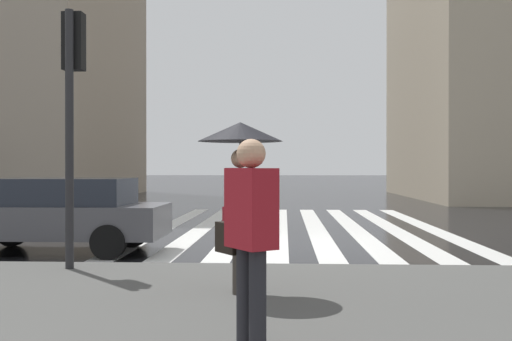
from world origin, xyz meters
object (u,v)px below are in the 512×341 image
Objects in this scene: pedestrian_with_floral_umbrella at (240,157)px; pedestrian_in_red_jacket at (249,232)px; car_dark_grey at (59,213)px; traffic_signal_post at (72,83)px.

pedestrian_with_floral_umbrella reaches higher than pedestrian_in_red_jacket.
pedestrian_with_floral_umbrella is (-4.12, -3.76, 0.98)m from car_dark_grey.
pedestrian_in_red_jacket is at bearing -174.06° from pedestrian_with_floral_umbrella.
pedestrian_with_floral_umbrella is at bearing 5.94° from pedestrian_in_red_jacket.
traffic_signal_post is 0.91× the size of car_dark_grey.
pedestrian_in_red_jacket is (-4.08, -2.85, -1.72)m from traffic_signal_post.
car_dark_grey is 5.66m from pedestrian_with_floral_umbrella.
traffic_signal_post is at bearing 57.59° from pedestrian_with_floral_umbrella.
pedestrian_with_floral_umbrella is at bearing -122.41° from traffic_signal_post.
pedestrian_in_red_jacket reaches higher than car_dark_grey.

